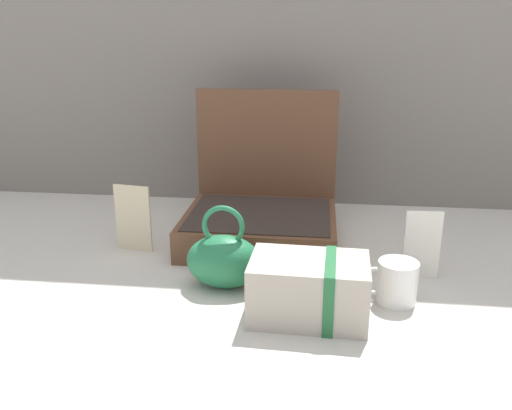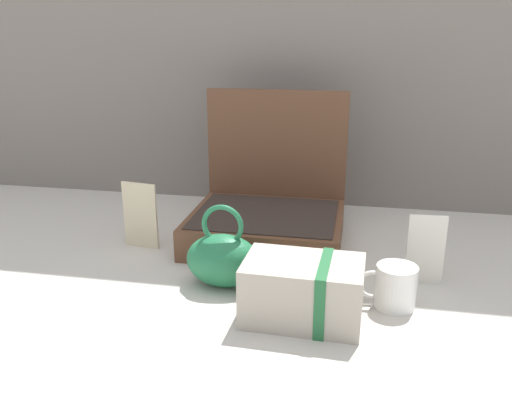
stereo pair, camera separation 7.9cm
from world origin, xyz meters
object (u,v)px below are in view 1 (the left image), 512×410
info_card_left (133,218)px  poster_card_right (422,245)px  open_suitcase (262,209)px  teal_pouch_handbag (224,260)px  coffee_mug (396,282)px  cream_toiletry_bag (310,289)px

info_card_left → poster_card_right: size_ratio=1.07×
open_suitcase → poster_card_right: (0.38, -0.20, 0.00)m
teal_pouch_handbag → open_suitcase: bearing=80.5°
teal_pouch_handbag → poster_card_right: bearing=12.5°
poster_card_right → open_suitcase: bearing=149.3°
coffee_mug → info_card_left: size_ratio=0.69×
info_card_left → poster_card_right: (0.69, -0.08, -0.01)m
cream_toiletry_bag → coffee_mug: size_ratio=1.97×
cream_toiletry_bag → poster_card_right: poster_card_right is taller
teal_pouch_handbag → coffee_mug: size_ratio=1.59×
open_suitcase → teal_pouch_handbag: 0.30m
info_card_left → poster_card_right: 0.69m
teal_pouch_handbag → info_card_left: (-0.26, 0.17, 0.02)m
open_suitcase → info_card_left: open_suitcase is taller
coffee_mug → poster_card_right: poster_card_right is taller
teal_pouch_handbag → coffee_mug: teal_pouch_handbag is taller
teal_pouch_handbag → cream_toiletry_bag: teal_pouch_handbag is taller
teal_pouch_handbag → coffee_mug: bearing=-4.2°
teal_pouch_handbag → poster_card_right: 0.44m
info_card_left → cream_toiletry_bag: bearing=-23.2°
open_suitcase → coffee_mug: size_ratio=3.30×
poster_card_right → coffee_mug: bearing=-122.4°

